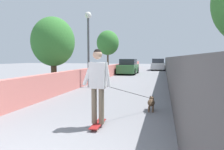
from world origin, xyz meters
name	(u,v)px	position (x,y,z in m)	size (l,w,h in m)	color
ground_plane	(136,78)	(14.00, 0.00, 0.00)	(80.00, 80.00, 0.00)	gray
wall_left	(99,73)	(12.00, 2.54, 0.50)	(48.00, 0.30, 1.01)	#CC726B
fence_right	(170,70)	(12.00, -2.54, 0.85)	(48.00, 0.30, 1.70)	#4C4C4C
tree_left_mid	(53,42)	(7.50, 3.62, 2.50)	(2.28, 2.28, 3.81)	#473523
tree_left_far	(108,43)	(19.00, 3.78, 3.26)	(2.39, 2.39, 4.59)	brown
lamp_post	(88,36)	(8.45, 1.99, 2.88)	(0.36, 0.36, 4.19)	#4C4C51
skateboard	(98,124)	(2.27, -0.59, 0.07)	(0.80, 0.22, 0.08)	maroon
person_skateboarder	(98,80)	(2.27, -0.59, 1.13)	(0.23, 0.71, 1.78)	#726651
dog	(151,102)	(4.08, -1.74, 0.28)	(2.14, 1.28, 1.06)	brown
car_near	(128,67)	(18.21, 1.39, 0.71)	(3.89, 1.80, 1.54)	#336B38
car_far	(158,65)	(25.86, -1.39, 0.72)	(4.25, 1.80, 1.54)	silver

